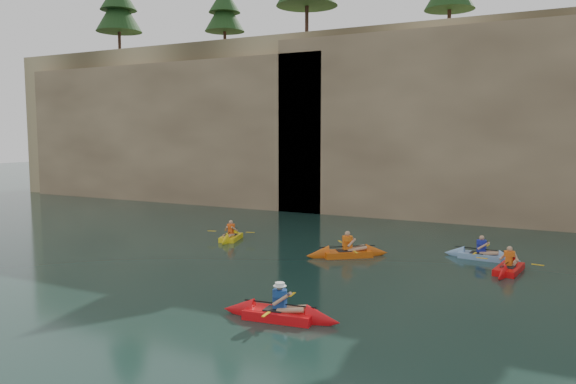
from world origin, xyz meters
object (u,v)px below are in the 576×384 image
at_px(kayaker_red_far, 509,268).
at_px(kayaker_ltblue_near, 481,255).
at_px(main_kayaker, 280,313).
at_px(kayaker_orange, 347,253).

bearing_deg(kayaker_red_far, kayaker_ltblue_near, 40.83).
distance_m(main_kayaker, kayaker_orange, 8.31).
bearing_deg(kayaker_ltblue_near, kayaker_red_far, -49.12).
relative_size(main_kayaker, kayaker_ltblue_near, 1.13).
relative_size(kayaker_orange, kayaker_red_far, 0.97).
bearing_deg(main_kayaker, kayaker_ltblue_near, 63.60).
relative_size(main_kayaker, kayaker_orange, 1.08).
bearing_deg(kayaker_ltblue_near, kayaker_orange, -150.45).
distance_m(kayaker_ltblue_near, kayaker_red_far, 2.20).
height_order(main_kayaker, kayaker_red_far, main_kayaker).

